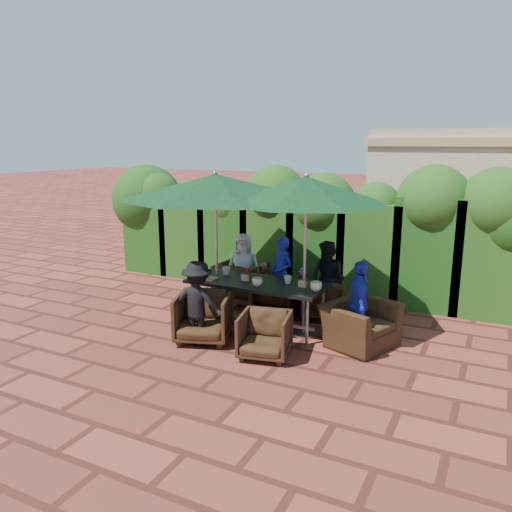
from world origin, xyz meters
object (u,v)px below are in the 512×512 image
at_px(chair_far_mid, 279,290).
at_px(chair_near_left, 203,315).
at_px(umbrella_left, 215,186).
at_px(umbrella_right, 306,190).
at_px(dining_table, 257,286).
at_px(chair_far_left, 241,281).
at_px(chair_near_right, 265,333).
at_px(chair_end_right, 360,317).
at_px(chair_far_right, 320,295).

bearing_deg(chair_far_mid, chair_near_left, 75.22).
relative_size(umbrella_left, umbrella_right, 1.22).
bearing_deg(chair_near_left, dining_table, 42.66).
xyz_separation_m(umbrella_right, chair_far_left, (-1.59, 0.95, -1.80)).
height_order(chair_near_right, chair_end_right, chair_end_right).
distance_m(chair_far_left, chair_near_right, 2.44).
relative_size(chair_near_left, chair_end_right, 0.82).
bearing_deg(chair_far_left, chair_end_right, 159.14).
height_order(umbrella_left, chair_far_left, umbrella_left).
bearing_deg(chair_far_right, chair_far_left, -26.89).
relative_size(umbrella_left, chair_end_right, 3.09).
distance_m(chair_near_right, chair_end_right, 1.45).
height_order(umbrella_right, chair_far_right, umbrella_right).
relative_size(chair_far_right, chair_end_right, 0.75).
bearing_deg(chair_end_right, umbrella_left, 111.26).
distance_m(umbrella_right, chair_end_right, 2.00).
bearing_deg(umbrella_right, dining_table, -176.71).
bearing_deg(chair_far_right, chair_far_mid, -18.81).
bearing_deg(chair_end_right, chair_far_left, 88.93).
bearing_deg(umbrella_right, chair_far_left, 149.23).
distance_m(dining_table, chair_far_mid, 0.90).
distance_m(umbrella_left, chair_far_left, 2.07).
height_order(dining_table, umbrella_left, umbrella_left).
bearing_deg(chair_near_left, chair_far_left, 81.24).
relative_size(chair_far_left, chair_end_right, 0.86).
relative_size(umbrella_right, chair_far_mid, 3.20).
relative_size(dining_table, chair_near_right, 3.17).
bearing_deg(chair_far_left, chair_near_left, 101.93).
xyz_separation_m(umbrella_left, umbrella_right, (1.49, 0.07, -0.00)).
relative_size(umbrella_right, chair_far_right, 3.38).
distance_m(chair_near_left, chair_near_right, 1.07).
xyz_separation_m(chair_far_left, chair_far_right, (1.55, -0.06, -0.05)).
bearing_deg(umbrella_right, chair_end_right, -3.21).
xyz_separation_m(chair_far_mid, chair_end_right, (1.67, -0.86, 0.04)).
height_order(umbrella_left, chair_far_mid, umbrella_left).
bearing_deg(chair_near_left, chair_end_right, 2.22).
bearing_deg(chair_far_right, umbrella_left, 8.69).
relative_size(umbrella_left, chair_far_left, 3.60).
bearing_deg(chair_near_left, chair_far_mid, 55.32).
distance_m(chair_far_right, chair_near_left, 2.15).
bearing_deg(chair_far_mid, chair_near_right, 108.44).
xyz_separation_m(umbrella_right, chair_far_right, (-0.04, 0.88, -1.85)).
bearing_deg(chair_near_right, umbrella_left, 131.58).
bearing_deg(umbrella_left, chair_far_left, 95.46).
xyz_separation_m(umbrella_right, chair_end_right, (0.89, -0.05, -1.79)).
bearing_deg(umbrella_right, chair_near_right, -99.25).
distance_m(chair_far_left, chair_end_right, 2.68).
bearing_deg(umbrella_left, chair_far_mid, 50.69).
xyz_separation_m(chair_far_left, chair_near_right, (1.42, -1.98, -0.07)).
bearing_deg(chair_near_left, chair_near_right, -26.38).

